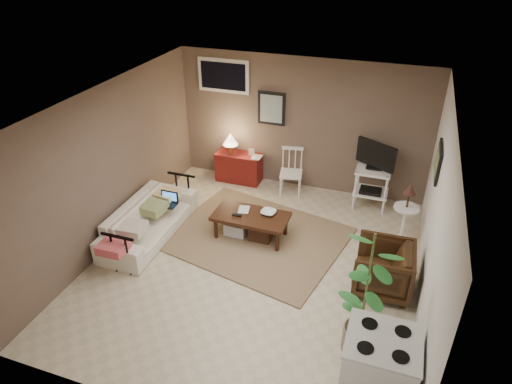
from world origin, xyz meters
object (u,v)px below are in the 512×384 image
at_px(stove, 378,372).
at_px(coffee_table, 250,224).
at_px(side_table, 407,206).
at_px(armchair, 383,266).
at_px(spindle_chair, 291,174).
at_px(red_console, 238,165).
at_px(potted_plant, 366,291).
at_px(tv_stand, 373,174).
at_px(sofa, 148,215).

bearing_deg(stove, coffee_table, 133.06).
xyz_separation_m(side_table, armchair, (-0.19, -1.23, -0.25)).
bearing_deg(side_table, spindle_chair, 157.10).
bearing_deg(spindle_chair, red_console, 172.52).
relative_size(red_console, stove, 1.06).
xyz_separation_m(red_console, armchair, (2.89, -2.22, 0.04)).
bearing_deg(armchair, coffee_table, -106.45).
distance_m(armchair, stove, 1.77).
height_order(side_table, armchair, side_table).
bearing_deg(stove, side_table, 88.37).
relative_size(armchair, potted_plant, 0.45).
bearing_deg(coffee_table, stove, -46.94).
bearing_deg(tv_stand, stove, -82.42).
bearing_deg(armchair, stove, 1.86).
height_order(red_console, tv_stand, tv_stand).
xyz_separation_m(tv_stand, armchair, (0.40, -2.07, -0.27)).
xyz_separation_m(spindle_chair, armchair, (1.82, -2.08, -0.03)).
height_order(red_console, stove, red_console).
relative_size(coffee_table, red_console, 1.20).
bearing_deg(side_table, coffee_table, -163.05).
height_order(sofa, tv_stand, tv_stand).
bearing_deg(tv_stand, coffee_table, -137.10).
distance_m(sofa, side_table, 3.93).
bearing_deg(sofa, red_console, -17.36).
distance_m(potted_plant, stove, 0.80).
xyz_separation_m(side_table, potted_plant, (-0.33, -2.36, 0.26)).
bearing_deg(sofa, armchair, -91.28).
height_order(spindle_chair, side_table, side_table).
distance_m(coffee_table, stove, 3.17).
bearing_deg(coffee_table, potted_plant, -41.29).
distance_m(side_table, potted_plant, 2.40).
bearing_deg(tv_stand, red_console, 176.67).
xyz_separation_m(red_console, stove, (3.00, -3.98, 0.12)).
bearing_deg(potted_plant, stove, -68.61).
xyz_separation_m(coffee_table, spindle_chair, (0.23, 1.53, 0.16)).
relative_size(spindle_chair, potted_plant, 0.52).
xyz_separation_m(red_console, side_table, (3.09, -0.99, 0.29)).
relative_size(coffee_table, potted_plant, 0.70).
bearing_deg(stove, potted_plant, 111.39).
relative_size(coffee_table, stove, 1.27).
distance_m(sofa, stove, 4.11).
relative_size(side_table, armchair, 1.34).
relative_size(coffee_table, armchair, 1.54).
xyz_separation_m(sofa, potted_plant, (3.42, -1.21, 0.51)).
height_order(armchair, potted_plant, potted_plant).
relative_size(red_console, tv_stand, 0.80).
distance_m(coffee_table, armchair, 2.12).
bearing_deg(side_table, potted_plant, -98.00).
bearing_deg(sofa, coffee_table, -72.99).
bearing_deg(side_table, red_console, 162.20).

